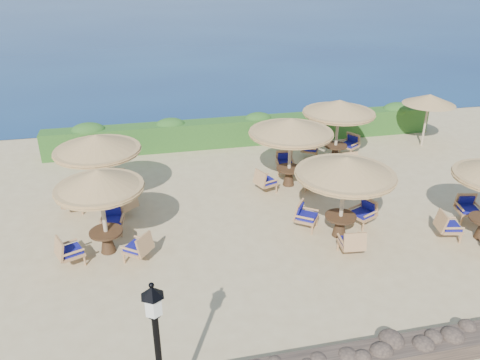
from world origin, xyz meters
The scene contains 10 objects.
ground centered at (0.00, 0.00, 0.00)m, with size 120.00×120.00×0.00m, color tan.
sea centered at (0.00, 70.00, 0.00)m, with size 160.00×160.00×0.00m, color #0C2450.
hedge centered at (0.00, 7.20, 0.60)m, with size 18.00×0.90×1.20m, color #214E19.
stone_wall centered at (0.00, -6.20, 0.22)m, with size 15.00×0.65×0.44m, color brown.
extra_parasol centered at (7.80, 5.20, 2.17)m, with size 2.30×2.30×2.41m.
cafe_set_0 centered at (-6.03, -0.59, 1.83)m, with size 2.75×2.67×2.65m.
cafe_set_1 centered at (0.97, -1.22, 1.95)m, with size 2.99×2.99×2.65m.
cafe_set_3 centered at (-6.23, 2.29, 1.93)m, with size 2.87×2.87×2.65m.
cafe_set_4 centered at (0.53, 2.55, 1.97)m, with size 3.10×3.10×2.65m.
cafe_set_5 centered at (3.18, 4.40, 1.95)m, with size 2.97×2.97×2.65m.
Camera 1 is at (-4.71, -12.70, 7.87)m, focal length 35.00 mm.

